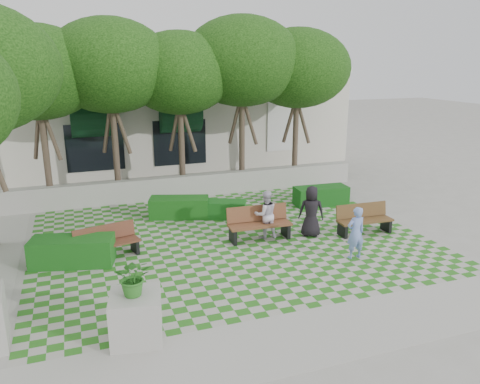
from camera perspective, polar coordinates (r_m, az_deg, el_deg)
name	(u,v)px	position (r m, az deg, el deg)	size (l,w,h in m)	color
ground	(241,251)	(14.13, 0.16, -7.24)	(90.00, 90.00, 0.00)	gray
lawn	(231,239)	(15.00, -1.15, -5.80)	(12.00, 12.00, 0.00)	#2B721E
sidewalk_south	(318,335)	(10.34, 9.53, -16.80)	(16.00, 2.00, 0.01)	#9E9B93
retaining_wall	(190,186)	(19.61, -6.06, 0.74)	(15.00, 0.36, 0.90)	#9E9B93
bench_east	(364,220)	(15.92, 14.87, -3.27)	(1.87, 0.68, 0.97)	#50361B
bench_mid	(259,224)	(14.90, 2.33, -3.89)	(2.04, 0.75, 1.06)	brown
bench_west	(107,243)	(14.07, -15.90, -5.99)	(1.89, 1.01, 0.94)	#542B1C
hedge_east	(321,196)	(18.67, 9.85, -0.45)	(2.09, 0.84, 0.73)	#124515
hedge_midright	(221,209)	(16.94, -2.35, -2.12)	(1.79, 0.72, 0.63)	#134A16
hedge_midleft	(179,207)	(17.11, -7.43, -1.87)	(2.10, 0.84, 0.73)	#144C14
hedge_west	(73,251)	(13.94, -19.74, -6.82)	(2.23, 0.89, 0.78)	#144C15
planter_front	(136,307)	(9.94, -12.61, -13.55)	(1.17, 1.17, 1.80)	#9E9B93
person_blue	(356,233)	(13.80, 13.92, -4.85)	(0.57, 0.37, 1.55)	#7891DB
person_dark	(311,211)	(15.21, 8.68, -2.35)	(0.82, 0.53, 1.67)	black
person_white	(266,214)	(14.95, 3.15, -2.74)	(0.76, 0.59, 1.56)	silver
tree_row	(140,69)	(18.34, -12.14, 14.41)	(17.70, 13.40, 7.41)	#47382B
building	(171,115)	(27.00, -8.36, 9.30)	(18.00, 8.92, 5.15)	beige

